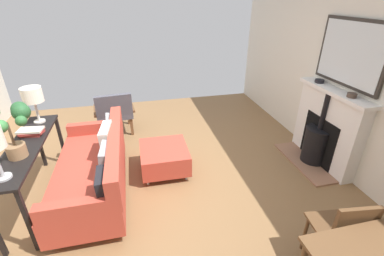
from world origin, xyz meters
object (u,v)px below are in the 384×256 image
Objects in this scene: mantel_bowl_near at (320,81)px; table_lamp_near_end at (32,96)px; ottoman at (164,157)px; console_table at (28,153)px; mantel_bowl_far at (352,95)px; dining_chair_near_fireplace at (343,230)px; sofa at (96,168)px; armchair_accent at (114,111)px; potted_plant at (6,123)px; book_stack at (31,132)px; fireplace at (324,133)px.

table_lamp_near_end reaches higher than mantel_bowl_near.
console_table is (1.57, 0.25, 0.45)m from ottoman.
mantel_bowl_far is 1.78m from dining_chair_near_fireplace.
sofa reaches higher than armchair_accent.
potted_plant reaches higher than mantel_bowl_far.
ottoman is 1.50× the size of table_lamp_near_end.
console_table is at bearing -4.85° from mantel_bowl_far.
armchair_accent is (2.99, -1.28, -0.71)m from mantel_bowl_near.
dining_chair_near_fireplace is (-2.84, 1.88, -0.32)m from book_stack.
console_table is (0.88, 1.57, 0.24)m from armchair_accent.
book_stack is 3.42m from dining_chair_near_fireplace.
ottoman is 0.84× the size of dining_chair_near_fireplace.
mantel_bowl_far is (-0.01, 0.29, 0.68)m from fireplace.
console_table is 3.44× the size of table_lamp_near_end.
armchair_accent is 1.63m from book_stack.
fireplace is 2.33m from ottoman.
mantel_bowl_far is at bearing 166.01° from ottoman.
console_table is (0.69, 0.00, 0.33)m from sofa.
fireplace is at bearing 151.56° from armchair_accent.
mantel_bowl_near reaches higher than sofa.
armchair_accent is 2.75× the size of book_stack.
ottoman is 2.42× the size of book_stack.
dining_chair_near_fireplace is at bearing 57.44° from fireplace.
armchair_accent is (2.98, -1.61, -0.04)m from fireplace.
console_table is at bearing 88.87° from book_stack.
fireplace is 0.75m from mantel_bowl_near.
table_lamp_near_end reaches higher than armchair_accent.
console_table is (3.87, 0.29, -0.48)m from mantel_bowl_near.
armchair_accent is 0.96× the size of dining_chair_near_fireplace.
armchair_accent is 2.12m from potted_plant.
dining_chair_near_fireplace is at bearing 153.68° from potted_plant.
mantel_bowl_near is 3.30m from sofa.
console_table is 2.57× the size of potted_plant.
fireplace is at bearing 170.43° from table_lamp_near_end.
mantel_bowl_near is at bearing -175.70° from console_table.
sofa is at bearing 5.22° from mantel_bowl_near.
fireplace is 1.98× the size of potted_plant.
table_lamp_near_end reaches higher than ottoman.
dining_chair_near_fireplace is at bearing 146.56° from book_stack.
table_lamp_near_end is (0.00, -0.61, 0.46)m from console_table.
potted_plant is at bearing 2.56° from fireplace.
potted_plant is at bearing 16.37° from ottoman.
mantel_bowl_far is at bearing 166.41° from table_lamp_near_end.
potted_plant is 0.58m from book_stack.
mantel_bowl_far is at bearing 92.32° from fireplace.
dining_chair_near_fireplace reaches higher than sofa.
potted_plant is (0.01, 0.22, 0.48)m from console_table.
mantel_bowl_near is at bearing -179.38° from book_stack.
sofa is 1.09m from potted_plant.
book_stack is at bearing -0.13° from ottoman.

